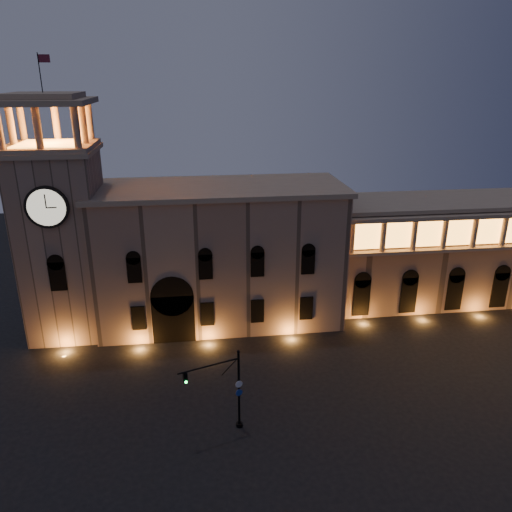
% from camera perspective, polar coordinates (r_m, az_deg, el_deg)
% --- Properties ---
extents(ground, '(160.00, 160.00, 0.00)m').
position_cam_1_polar(ground, '(48.53, 0.30, -18.58)').
color(ground, black).
rests_on(ground, ground).
extents(government_building, '(30.80, 12.80, 17.60)m').
position_cam_1_polar(government_building, '(63.29, -4.21, 0.18)').
color(government_building, '#91735F').
rests_on(government_building, ground).
extents(clock_tower, '(9.80, 9.80, 32.40)m').
position_cam_1_polar(clock_tower, '(63.03, -21.22, 2.32)').
color(clock_tower, '#91735F').
rests_on(clock_tower, ground).
extents(colonnade_wing, '(40.60, 11.50, 14.50)m').
position_cam_1_polar(colonnade_wing, '(75.36, 22.54, 0.81)').
color(colonnade_wing, '#8C6D59').
rests_on(colonnade_wing, ground).
extents(traffic_light, '(5.57, 2.13, 7.99)m').
position_cam_1_polar(traffic_light, '(45.42, -3.14, -15.07)').
color(traffic_light, black).
rests_on(traffic_light, ground).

